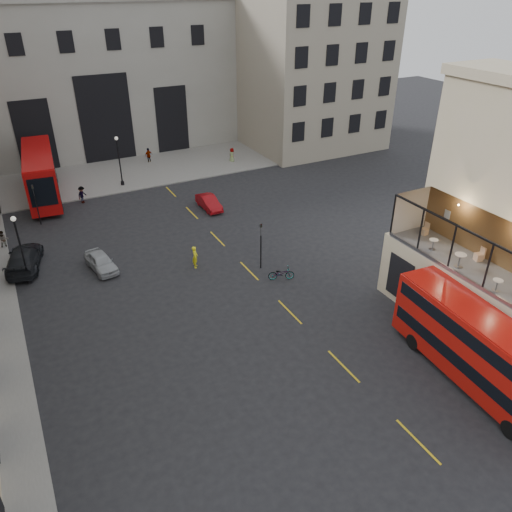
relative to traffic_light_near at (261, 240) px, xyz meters
name	(u,v)px	position (x,y,z in m)	size (l,w,h in m)	color
ground	(371,356)	(1.00, -12.00, -2.42)	(140.00, 140.00, 0.00)	black
host_frontage	(458,296)	(7.50, -12.00, -0.17)	(3.00, 11.00, 4.50)	#BBA88C
cafe_floor	(465,264)	(7.50, -12.00, 2.12)	(3.00, 10.00, 0.10)	slate
gateway	(91,73)	(-4.00, 35.99, 6.96)	(35.00, 10.60, 18.00)	gray
building_right	(303,59)	(21.00, 27.97, 7.97)	(16.60, 18.60, 20.00)	gray
pavement_far	(114,174)	(-5.00, 26.00, -2.36)	(40.00, 12.00, 0.12)	slate
traffic_light_near	(261,240)	(0.00, 0.00, 0.00)	(0.16, 0.20, 3.80)	black
traffic_light_far	(35,200)	(-14.00, 16.00, 0.00)	(0.16, 0.20, 3.80)	black
street_lamp_a	(23,254)	(-16.00, 6.00, -0.03)	(0.36, 0.36, 5.33)	black
street_lamp_b	(120,164)	(-5.00, 22.00, -0.03)	(0.36, 0.36, 5.33)	black
bus_near	(478,346)	(4.50, -16.14, -0.01)	(3.22, 10.93, 4.30)	#A3110B
bus_far	(41,172)	(-12.72, 22.41, 0.26)	(3.78, 12.18, 4.78)	#A90B0B
car_a	(101,262)	(-10.86, 5.45, -1.77)	(1.56, 3.87, 1.32)	#A3A6AB
car_b	(209,203)	(0.85, 12.18, -1.79)	(1.34, 3.85, 1.27)	#95090E
car_c	(24,258)	(-16.00, 8.44, -1.62)	(2.25, 5.53, 1.61)	black
bicycle	(281,273)	(0.55, -2.16, -1.92)	(0.67, 1.93, 1.01)	gray
cyclist	(195,257)	(-4.39, 2.47, -1.54)	(0.64, 0.42, 1.77)	#FFF41A
pedestrian_a	(4,240)	(-17.17, 12.47, -1.62)	(0.79, 0.61, 1.62)	gray
pedestrian_b	(82,195)	(-9.62, 19.29, -1.57)	(1.10, 0.63, 1.70)	gray
pedestrian_c	(149,156)	(-0.23, 28.00, -1.52)	(1.06, 0.44, 1.81)	gray
pedestrian_d	(232,155)	(8.71, 23.66, -1.57)	(0.84, 0.54, 1.71)	gray
cafe_table_near	(497,284)	(6.58, -14.91, 2.63)	(0.55, 0.55, 0.68)	silver
cafe_table_mid	(460,259)	(6.76, -12.11, 2.73)	(0.68, 0.68, 0.85)	silver
cafe_table_far	(433,243)	(6.98, -9.79, 2.63)	(0.55, 0.55, 0.69)	silver
cafe_chair_b	(479,257)	(8.42, -12.12, 2.44)	(0.52, 0.52, 0.86)	tan
cafe_chair_c	(481,256)	(8.66, -12.06, 2.40)	(0.40, 0.40, 0.75)	#DDAC7F
cafe_chair_d	(424,231)	(8.03, -8.00, 2.43)	(0.43, 0.43, 0.84)	tan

